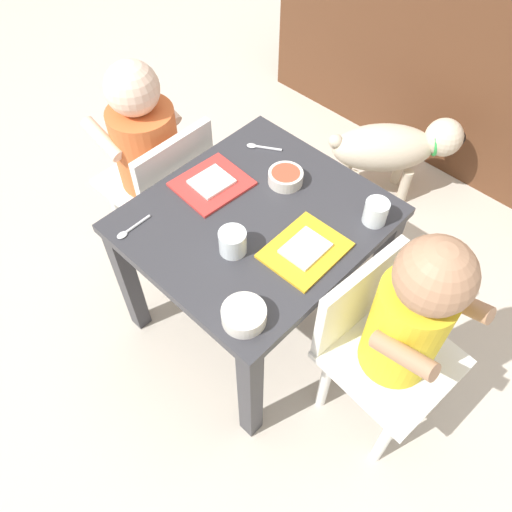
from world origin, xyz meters
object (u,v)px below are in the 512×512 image
(dining_table, at_px, (256,237))
(water_cup_right, at_px, (376,213))
(seated_child_left, at_px, (148,145))
(food_tray_right, at_px, (305,250))
(spoon_by_right_tray, at_px, (260,147))
(veggie_bowl_near, at_px, (244,315))
(cereal_bowl_left_side, at_px, (286,177))
(seated_child_right, at_px, (405,321))
(food_tray_left, at_px, (212,183))
(dog, at_px, (394,147))
(spoon_by_left_tray, at_px, (130,229))
(water_cup_left, at_px, (233,243))

(dining_table, bearing_deg, water_cup_right, 41.20)
(seated_child_left, distance_m, water_cup_right, 0.68)
(food_tray_right, xyz_separation_m, spoon_by_right_tray, (-0.33, 0.19, -0.00))
(water_cup_right, distance_m, veggie_bowl_near, 0.42)
(seated_child_left, height_order, cereal_bowl_left_side, seated_child_left)
(veggie_bowl_near, bearing_deg, food_tray_right, 96.69)
(seated_child_left, relative_size, water_cup_right, 11.13)
(dining_table, distance_m, seated_child_right, 0.44)
(dining_table, height_order, food_tray_left, food_tray_left)
(dining_table, relative_size, dog, 1.50)
(food_tray_left, distance_m, water_cup_right, 0.42)
(seated_child_left, height_order, spoon_by_left_tray, seated_child_left)
(seated_child_right, relative_size, cereal_bowl_left_side, 7.80)
(cereal_bowl_left_side, bearing_deg, dog, 90.17)
(seated_child_left, xyz_separation_m, spoon_by_right_tray, (0.26, 0.19, 0.03))
(food_tray_right, bearing_deg, water_cup_right, 72.88)
(dog, xyz_separation_m, water_cup_right, (0.25, -0.54, 0.27))
(dining_table, height_order, seated_child_right, seated_child_right)
(dog, bearing_deg, spoon_by_left_tray, -99.20)
(seated_child_left, bearing_deg, food_tray_right, -0.14)
(seated_child_left, distance_m, food_tray_right, 0.59)
(food_tray_right, relative_size, water_cup_left, 2.91)
(seated_child_left, bearing_deg, spoon_by_left_tray, -45.11)
(seated_child_right, distance_m, spoon_by_right_tray, 0.63)
(cereal_bowl_left_side, distance_m, spoon_by_left_tray, 0.41)
(dining_table, relative_size, veggie_bowl_near, 6.19)
(dog, distance_m, food_tray_right, 0.79)
(seated_child_right, height_order, veggie_bowl_near, seated_child_right)
(food_tray_right, xyz_separation_m, veggie_bowl_near, (0.03, -0.23, 0.01))
(seated_child_right, xyz_separation_m, food_tray_left, (-0.59, -0.01, 0.01))
(water_cup_right, xyz_separation_m, cereal_bowl_left_side, (-0.25, -0.05, -0.01))
(seated_child_left, xyz_separation_m, spoon_by_left_tray, (0.24, -0.24, 0.03))
(seated_child_right, distance_m, food_tray_left, 0.59)
(dog, bearing_deg, water_cup_left, -85.53)
(dog, xyz_separation_m, veggie_bowl_near, (0.22, -0.95, 0.26))
(dog, distance_m, food_tray_left, 0.78)
(food_tray_left, bearing_deg, dog, 79.97)
(dog, distance_m, water_cup_left, 0.88)
(dining_table, height_order, dog, dining_table)
(seated_child_left, relative_size, spoon_by_left_tray, 6.87)
(seated_child_left, xyz_separation_m, water_cup_right, (0.65, 0.19, 0.05))
(food_tray_right, bearing_deg, spoon_by_right_tray, 149.61)
(dog, distance_m, spoon_by_left_tray, 1.01)
(spoon_by_right_tray, bearing_deg, spoon_by_left_tray, -92.40)
(food_tray_right, bearing_deg, dog, 104.67)
(dog, xyz_separation_m, spoon_by_right_tray, (-0.14, -0.53, 0.24))
(water_cup_left, distance_m, spoon_by_right_tray, 0.37)
(dining_table, relative_size, seated_child_left, 0.87)
(water_cup_left, relative_size, spoon_by_left_tray, 0.66)
(food_tray_left, distance_m, water_cup_left, 0.23)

